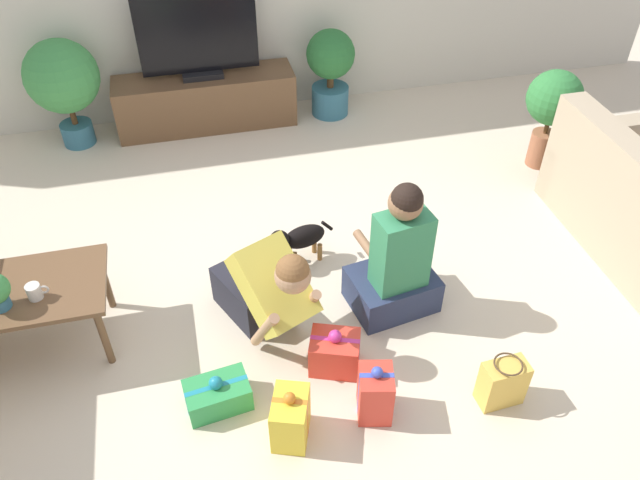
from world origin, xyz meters
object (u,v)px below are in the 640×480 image
coffee_table (27,296)px  mug (35,292)px  person_sitting (397,264)px  person_kneeling (266,289)px  potted_plant_corner_right (553,105)px  gift_bag_a (502,383)px  potted_plant_back_right (330,67)px  tv_console (206,101)px  potted_plant_back_left (63,80)px  dog (298,238)px  gift_box_c (290,418)px  gift_box_b (218,395)px  gift_box_d (375,393)px  tv (198,40)px  gift_box_a (335,352)px

coffee_table → mug: mug is taller
person_sitting → person_kneeling: bearing=-8.7°
person_kneeling → mug: (-1.25, 0.11, 0.17)m
potted_plant_corner_right → gift_bag_a: bearing=-123.3°
person_kneeling → potted_plant_back_right: bearing=43.1°
tv_console → potted_plant_back_left: 1.20m
dog → gift_bag_a: size_ratio=1.50×
dog → gift_box_c: size_ratio=1.34×
gift_box_b → gift_box_d: bearing=-16.6°
dog → gift_box_c: gift_box_c is taller
coffee_table → gift_box_b: (0.97, -0.68, -0.33)m
person_sitting → gift_box_b: bearing=13.4°
coffee_table → mug: bearing=-47.7°
tv_console → gift_bag_a: bearing=-69.8°
dog → mug: 1.65m
coffee_table → gift_bag_a: 2.70m
gift_box_c → gift_bag_a: bearing=-2.8°
coffee_table → gift_box_d: coffee_table is taller
gift_box_d → gift_box_c: bearing=-175.8°
person_kneeling → gift_box_b: (-0.36, -0.48, -0.26)m
gift_box_c → mug: 1.56m
person_sitting → potted_plant_back_right: bearing=-104.4°
coffee_table → person_kneeling: bearing=-8.5°
person_sitting → gift_box_c: 1.15m
gift_box_b → gift_box_c: bearing=-38.5°
person_sitting → gift_bag_a: person_sitting is taller
coffee_table → gift_box_c: bearing=-36.0°
tv → potted_plant_back_left: 1.16m
gift_box_b → person_sitting: bearing=22.6°
potted_plant_back_left → mug: bearing=-90.2°
coffee_table → gift_box_a: size_ratio=2.63×
potted_plant_corner_right → potted_plant_back_right: bearing=139.9°
tv_console → mug: (-1.15, -2.48, 0.28)m
gift_box_a → tv_console: bearing=98.2°
tv → potted_plant_back_right: size_ratio=1.25×
potted_plant_back_right → potted_plant_back_left: 2.29m
gift_box_d → gift_bag_a: gift_box_d is taller
coffee_table → mug: size_ratio=7.43×
tv_console → tv: 0.57m
gift_box_d → tv: bearing=99.6°
gift_box_b → mug: (-0.89, 0.59, 0.43)m
coffee_table → mug: (0.08, -0.09, 0.10)m
gift_box_a → mug: (-1.58, 0.48, 0.40)m
mug → gift_bag_a: bearing=-21.1°
person_sitting → gift_box_a: 0.66m
gift_box_b → mug: bearing=146.3°
tv → coffee_table: bearing=-117.3°
potted_plant_corner_right → gift_box_a: potted_plant_corner_right is taller
gift_box_b → potted_plant_corner_right: bearing=31.3°
gift_box_c → mug: bearing=144.9°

